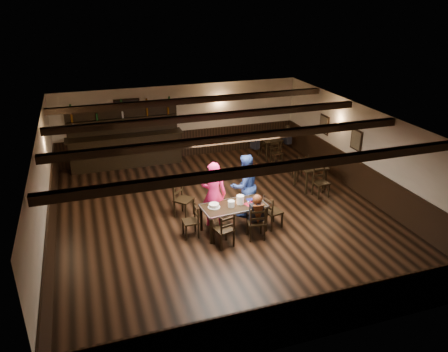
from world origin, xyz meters
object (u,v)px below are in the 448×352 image
object	(u,v)px
dining_table	(234,208)
bar_counter	(126,146)
chair_near_left	(226,228)
man_blue	(245,186)
cake	(214,206)
chair_near_right	(257,221)
woman_pink	(214,194)

from	to	relation	value
dining_table	bar_counter	size ratio (longest dim) A/B	0.43
chair_near_left	man_blue	world-z (taller)	man_blue
man_blue	bar_counter	world-z (taller)	bar_counter
dining_table	cake	xyz separation A→B (m)	(-0.51, 0.06, 0.12)
chair_near_right	bar_counter	distance (m)	6.67
dining_table	man_blue	distance (m)	0.98
dining_table	bar_counter	distance (m)	5.97
dining_table	woman_pink	distance (m)	0.65
woman_pink	bar_counter	distance (m)	5.40
chair_near_left	chair_near_right	bearing A→B (deg)	5.35
man_blue	chair_near_right	bearing A→B (deg)	68.84
dining_table	man_blue	bearing A→B (deg)	52.19
chair_near_left	woman_pink	size ratio (longest dim) A/B	0.50
bar_counter	dining_table	bearing A→B (deg)	-69.62
man_blue	cake	distance (m)	1.31
dining_table	woman_pink	world-z (taller)	woman_pink
dining_table	chair_near_left	xyz separation A→B (m)	(-0.44, -0.67, -0.15)
dining_table	chair_near_right	distance (m)	0.73
chair_near_left	woman_pink	bearing A→B (deg)	87.49
dining_table	bar_counter	xyz separation A→B (m)	(-2.08, 5.59, 0.05)
bar_counter	woman_pink	bearing A→B (deg)	-71.79
bar_counter	chair_near_left	bearing A→B (deg)	-75.36
dining_table	woman_pink	bearing A→B (deg)	129.93
chair_near_right	man_blue	size ratio (longest dim) A/B	0.51
chair_near_right	woman_pink	world-z (taller)	woman_pink
chair_near_left	chair_near_right	distance (m)	0.85
chair_near_right	woman_pink	bearing A→B (deg)	127.04
chair_near_left	woman_pink	distance (m)	1.20
chair_near_right	woman_pink	distance (m)	1.38
dining_table	cake	distance (m)	0.53
dining_table	woman_pink	size ratio (longest dim) A/B	0.95
chair_near_right	dining_table	bearing A→B (deg)	124.59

